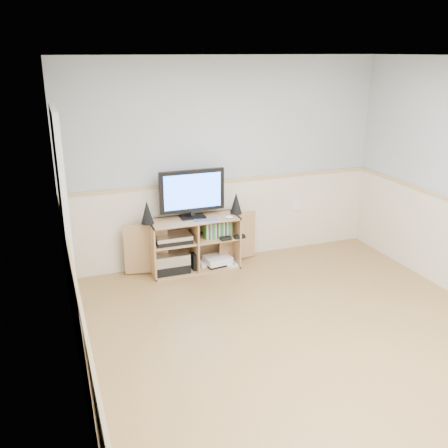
{
  "coord_description": "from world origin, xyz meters",
  "views": [
    {
      "loc": [
        -2.1,
        -3.38,
        2.54
      ],
      "look_at": [
        -0.41,
        1.2,
        0.84
      ],
      "focal_mm": 40.0,
      "sensor_mm": 36.0,
      "label": 1
    }
  ],
  "objects_px": {
    "keyboard": "(207,221)",
    "game_consoles": "(216,261)",
    "monitor": "(192,192)",
    "media_cabinet": "(193,242)"
  },
  "relations": [
    {
      "from": "keyboard",
      "to": "game_consoles",
      "type": "height_order",
      "value": "keyboard"
    },
    {
      "from": "media_cabinet",
      "to": "game_consoles",
      "type": "bearing_deg",
      "value": -12.77
    },
    {
      "from": "monitor",
      "to": "keyboard",
      "type": "relative_size",
      "value": 2.66
    },
    {
      "from": "keyboard",
      "to": "game_consoles",
      "type": "xyz_separation_m",
      "value": [
        0.16,
        0.13,
        -0.59
      ]
    },
    {
      "from": "keyboard",
      "to": "game_consoles",
      "type": "relative_size",
      "value": 0.65
    },
    {
      "from": "keyboard",
      "to": "game_consoles",
      "type": "distance_m",
      "value": 0.62
    },
    {
      "from": "media_cabinet",
      "to": "keyboard",
      "type": "bearing_deg",
      "value": -59.04
    },
    {
      "from": "game_consoles",
      "to": "keyboard",
      "type": "bearing_deg",
      "value": -142.09
    },
    {
      "from": "media_cabinet",
      "to": "monitor",
      "type": "xyz_separation_m",
      "value": [
        0.0,
        -0.0,
        0.63
      ]
    },
    {
      "from": "media_cabinet",
      "to": "keyboard",
      "type": "relative_size",
      "value": 5.68
    }
  ]
}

